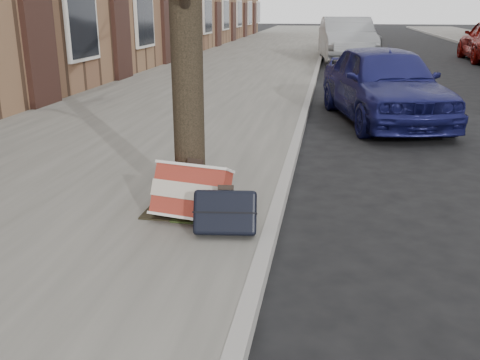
% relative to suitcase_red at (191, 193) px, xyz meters
% --- Properties ---
extents(ground, '(120.00, 120.00, 0.00)m').
position_rel_suitcase_red_xyz_m(ground, '(1.95, -0.85, -0.38)').
color(ground, black).
rests_on(ground, ground).
extents(near_sidewalk, '(5.00, 70.00, 0.12)m').
position_rel_suitcase_red_xyz_m(near_sidewalk, '(-1.75, 14.15, -0.32)').
color(near_sidewalk, gray).
rests_on(near_sidewalk, ground).
extents(dirt_patch, '(0.85, 0.85, 0.02)m').
position_rel_suitcase_red_xyz_m(dirt_patch, '(-0.05, 0.35, -0.25)').
color(dirt_patch, black).
rests_on(dirt_patch, near_sidewalk).
extents(suitcase_red, '(0.72, 0.49, 0.51)m').
position_rel_suitcase_red_xyz_m(suitcase_red, '(0.00, 0.00, 0.00)').
color(suitcase_red, maroon).
rests_on(suitcase_red, near_sidewalk).
extents(suitcase_navy, '(0.54, 0.36, 0.40)m').
position_rel_suitcase_red_xyz_m(suitcase_navy, '(0.35, -0.26, -0.05)').
color(suitcase_navy, black).
rests_on(suitcase_navy, near_sidewalk).
extents(car_near_front, '(2.37, 4.10, 1.31)m').
position_rel_suitcase_red_xyz_m(car_near_front, '(2.04, 5.26, 0.28)').
color(car_near_front, '#161753').
rests_on(car_near_front, ground).
extents(car_near_mid, '(2.10, 4.86, 1.56)m').
position_rel_suitcase_red_xyz_m(car_near_mid, '(1.60, 15.54, 0.40)').
color(car_near_mid, '#95989C').
rests_on(car_near_mid, ground).
extents(car_near_back, '(2.15, 4.62, 1.28)m').
position_rel_suitcase_red_xyz_m(car_near_back, '(1.96, 19.22, 0.26)').
color(car_near_back, '#36363B').
rests_on(car_near_back, ground).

